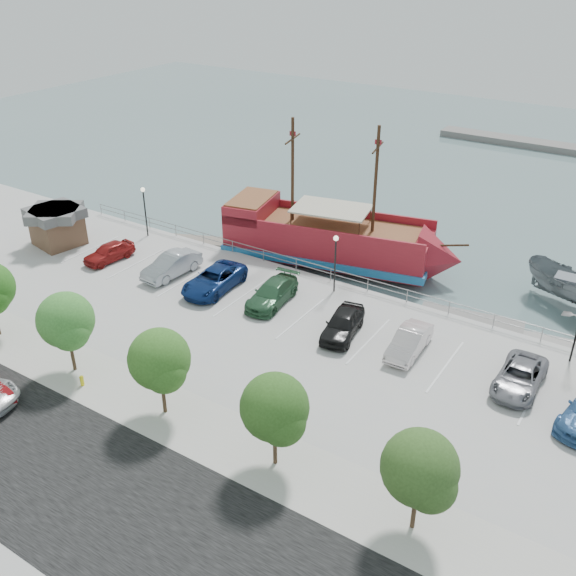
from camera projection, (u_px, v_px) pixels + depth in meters
The scene contains 24 objects.
ground at pixel (284, 345), 41.31m from camera, with size 160.00×160.00×0.00m, color slate.
street at pixel (92, 491), 29.00m from camera, with size 100.00×8.00×0.04m, color black.
sidewalk at pixel (180, 418), 33.44m from camera, with size 100.00×4.00×0.05m, color #B4B0A6.
seawall_railing at pixel (343, 277), 46.35m from camera, with size 50.00×0.06×1.00m.
pirate_ship at pixel (344, 243), 50.50m from camera, with size 19.32×8.84×11.98m.
patrol_boat at pixel (567, 289), 45.30m from camera, with size 2.53×6.73×2.60m, color slate.
dock_west at pixel (196, 241), 55.21m from camera, with size 6.31×1.80×0.36m, color gray.
dock_mid at pixel (471, 320), 43.65m from camera, with size 6.94×1.98×0.40m, color gray.
dock_east at pixel (563, 347), 40.80m from camera, with size 6.29×1.80×0.36m, color gray.
shed at pixel (57, 225), 51.98m from camera, with size 4.44×4.44×3.11m.
fire_hydrant at pixel (82, 380), 35.75m from camera, with size 0.24×0.24×0.68m.
lamp_post_left at pixel (144, 203), 52.81m from camera, with size 0.36×0.36×4.28m.
lamp_post_mid at pixel (335, 254), 44.24m from camera, with size 0.36×0.36×4.28m.
tree_c at pixel (67, 323), 35.56m from camera, with size 3.30×3.20×5.00m.
tree_d at pixel (161, 362), 32.22m from camera, with size 3.30×3.20×5.00m.
tree_e at pixel (276, 411), 28.89m from camera, with size 3.30×3.20×5.00m.
tree_f at pixel (422, 472), 25.56m from camera, with size 3.30×3.20×5.00m.
parked_car_a at pixel (109, 252), 49.70m from camera, with size 1.68×4.18×1.42m, color maroon.
parked_car_b at pixel (172, 265), 47.46m from camera, with size 1.72×4.94×1.63m, color #999FA5.
parked_car_c at pixel (214, 280), 45.48m from camera, with size 2.58×5.60×1.56m, color navy.
parked_car_d at pixel (272, 293), 43.81m from camera, with size 2.09×5.13×1.49m, color #2D5B39.
parked_car_e at pixel (343, 323), 40.24m from camera, with size 1.89×4.69×1.60m, color black.
parked_car_f at pixel (409, 342), 38.51m from camera, with size 1.56×4.47×1.47m, color silver.
parked_car_g at pixel (520, 377), 35.50m from camera, with size 2.28×4.94×1.37m, color gray.
Camera 1 is at (18.91, -28.93, 21.93)m, focal length 40.00 mm.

